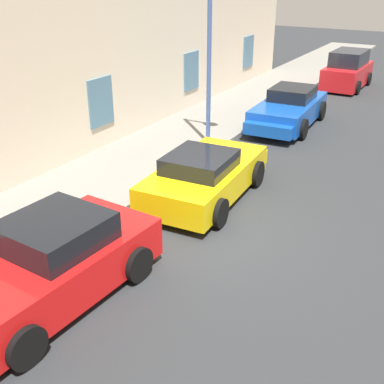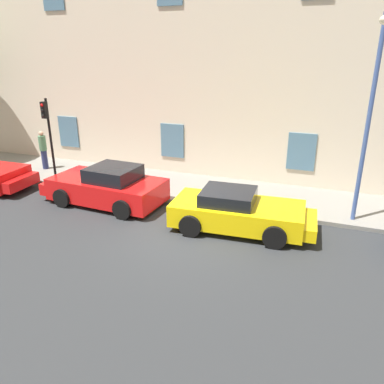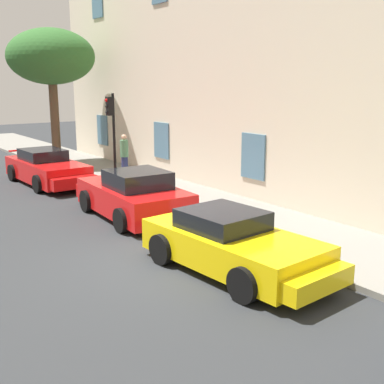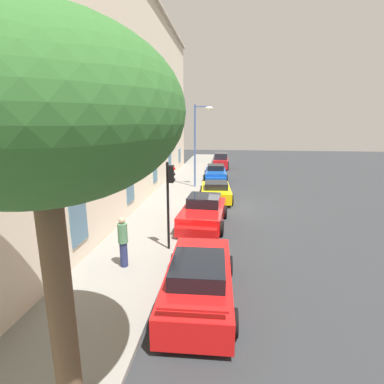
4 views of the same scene
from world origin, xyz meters
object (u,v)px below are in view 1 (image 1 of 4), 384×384
(sportscar_tail_end, at_px, (288,110))
(street_lamp, at_px, (222,4))
(sportscar_yellow_flank, at_px, (38,272))
(hatchback_parked, at_px, (348,71))
(sportscar_white_middle, at_px, (208,174))

(sportscar_tail_end, distance_m, street_lamp, 5.20)
(sportscar_yellow_flank, bearing_deg, hatchback_parked, -1.46)
(sportscar_tail_end, bearing_deg, sportscar_white_middle, -177.74)
(sportscar_yellow_flank, relative_size, sportscar_tail_end, 1.00)
(street_lamp, bearing_deg, sportscar_yellow_flank, -173.80)
(sportscar_white_middle, distance_m, hatchback_parked, 14.23)
(sportscar_yellow_flank, relative_size, hatchback_parked, 1.24)
(sportscar_tail_end, relative_size, hatchback_parked, 1.25)
(sportscar_yellow_flank, height_order, street_lamp, street_lamp)
(hatchback_parked, bearing_deg, sportscar_tail_end, 177.51)
(sportscar_tail_end, height_order, hatchback_parked, hatchback_parked)
(sportscar_white_middle, xyz_separation_m, street_lamp, (3.35, 1.39, 3.83))
(street_lamp, bearing_deg, sportscar_tail_end, -18.41)
(hatchback_parked, bearing_deg, street_lamp, 172.42)
(sportscar_tail_end, bearing_deg, sportscar_yellow_flank, 179.19)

